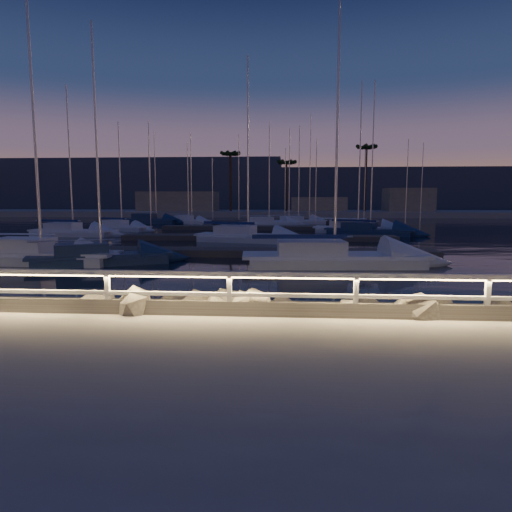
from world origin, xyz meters
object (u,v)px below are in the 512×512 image
object	(u,v)px
sailboat_f	(245,236)
sailboat_j	(71,231)
sailboat_b	(97,256)
sailboat_c	(329,257)
sailboat_i	(188,220)
sailboat_m	(150,220)
sailboat_k	(297,221)
guard_rail	(185,283)
sailboat_n	(267,223)
sailboat_e	(121,227)
sailboat_l	(368,230)
sailboat_a	(38,254)
sailboat_g	(355,228)

from	to	relation	value
sailboat_f	sailboat_j	size ratio (longest dim) A/B	1.06
sailboat_b	sailboat_c	size ratio (longest dim) A/B	0.77
sailboat_j	sailboat_c	bearing A→B (deg)	-31.35
sailboat_i	sailboat_j	bearing A→B (deg)	-82.60
sailboat_m	sailboat_k	bearing A→B (deg)	7.65
guard_rail	sailboat_n	bearing A→B (deg)	89.97
sailboat_c	sailboat_e	xyz separation A→B (m)	(-19.34, 23.17, -0.05)
sailboat_l	sailboat_m	bearing A→B (deg)	171.43
sailboat_m	sailboat_a	bearing A→B (deg)	-70.97
sailboat_g	sailboat_i	distance (m)	24.81
sailboat_j	sailboat_l	world-z (taller)	sailboat_l
sailboat_f	guard_rail	bearing A→B (deg)	-73.75
sailboat_j	sailboat_e	bearing A→B (deg)	78.97
sailboat_b	sailboat_g	xyz separation A→B (m)	(16.30, 22.15, 0.03)
guard_rail	sailboat_a	xyz separation A→B (m)	(-10.52, 12.01, -0.90)
sailboat_f	sailboat_g	size ratio (longest dim) A/B	0.98
sailboat_j	sailboat_l	bearing A→B (deg)	13.84
sailboat_j	sailboat_l	xyz separation A→B (m)	(26.74, 3.50, -0.02)
guard_rail	sailboat_a	distance (m)	15.99
sailboat_i	sailboat_a	bearing A→B (deg)	-65.49
sailboat_k	sailboat_n	xyz separation A→B (m)	(-3.60, -4.31, 0.02)
sailboat_k	sailboat_c	bearing A→B (deg)	-113.07
sailboat_f	sailboat_m	world-z (taller)	sailboat_f
sailboat_l	sailboat_n	distance (m)	15.22
sailboat_c	sailboat_j	size ratio (longest dim) A/B	1.18
sailboat_f	sailboat_k	size ratio (longest dim) A/B	1.12
sailboat_i	sailboat_m	size ratio (longest dim) A/B	0.79
sailboat_j	sailboat_n	bearing A→B (deg)	48.19
sailboat_c	sailboat_n	distance (m)	32.00
sailboat_a	sailboat_n	xyz separation A→B (m)	(10.54, 31.84, -0.06)
sailboat_e	sailboat_g	size ratio (longest dim) A/B	0.77
sailboat_a	sailboat_l	distance (m)	28.73
sailboat_e	sailboat_n	bearing A→B (deg)	50.63
sailboat_c	sailboat_m	distance (m)	42.33
sailboat_c	sailboat_l	distance (m)	20.77
sailboat_j	sailboat_m	size ratio (longest dim) A/B	0.97
sailboat_a	sailboat_n	distance (m)	33.54
sailboat_i	sailboat_j	size ratio (longest dim) A/B	0.81
sailboat_a	sailboat_b	world-z (taller)	sailboat_a
sailboat_i	sailboat_k	world-z (taller)	sailboat_k
sailboat_a	sailboat_k	world-z (taller)	sailboat_a
sailboat_j	sailboat_k	size ratio (longest dim) A/B	1.06
sailboat_k	sailboat_l	distance (m)	17.09
guard_rail	sailboat_i	world-z (taller)	sailboat_i
guard_rail	sailboat_f	distance (m)	24.48
sailboat_f	sailboat_j	xyz separation A→B (m)	(-16.04, 4.30, -0.02)
sailboat_b	sailboat_j	xyz separation A→B (m)	(-9.57, 16.83, 0.02)
sailboat_i	sailboat_c	bearing A→B (deg)	-43.31
sailboat_g	sailboat_j	bearing A→B (deg)	-150.69
sailboat_k	guard_rail	bearing A→B (deg)	-118.84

